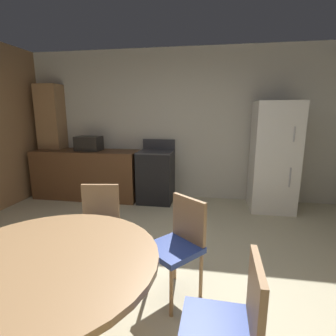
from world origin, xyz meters
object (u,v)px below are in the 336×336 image
object	(u,v)px
refrigerator	(274,157)
chair_northeast	(179,241)
oven_range	(156,176)
chair_east	(231,325)
dining_table	(48,281)
chair_north	(99,223)
microwave	(89,144)

from	to	relation	value
refrigerator	chair_northeast	world-z (taller)	refrigerator
oven_range	chair_northeast	xyz separation A→B (m)	(0.71, -2.37, 0.03)
refrigerator	chair_east	distance (m)	3.30
dining_table	chair_east	distance (m)	1.07
refrigerator	chair_northeast	xyz separation A→B (m)	(-1.25, -2.31, -0.38)
dining_table	chair_east	size ratio (longest dim) A/B	1.52
chair_north	oven_range	bearing A→B (deg)	167.69
microwave	chair_northeast	size ratio (longest dim) A/B	0.51
chair_northeast	chair_north	bearing A→B (deg)	-65.59
oven_range	dining_table	size ratio (longest dim) A/B	0.83
oven_range	chair_north	world-z (taller)	oven_range
chair_northeast	refrigerator	bearing A→B (deg)	-168.28
chair_east	chair_northeast	bearing A→B (deg)	-64.24
refrigerator	dining_table	size ratio (longest dim) A/B	1.33
oven_range	chair_north	distance (m)	2.13
oven_range	chair_northeast	size ratio (longest dim) A/B	1.26
chair_northeast	microwave	bearing A→B (deg)	-100.10
oven_range	refrigerator	world-z (taller)	refrigerator
chair_east	chair_northeast	world-z (taller)	same
chair_north	microwave	bearing A→B (deg)	-160.92
microwave	chair_east	distance (m)	4.01
refrigerator	microwave	distance (m)	3.22
oven_range	dining_table	xyz separation A→B (m)	(0.03, -3.18, 0.14)
oven_range	chair_east	bearing A→B (deg)	-71.25
chair_east	oven_range	bearing A→B (deg)	-69.58
microwave	dining_table	distance (m)	3.45
oven_range	microwave	size ratio (longest dim) A/B	2.50
microwave	dining_table	world-z (taller)	microwave
oven_range	chair_north	xyz separation A→B (m)	(-0.13, -2.13, 0.03)
chair_north	chair_northeast	size ratio (longest dim) A/B	1.00
chair_east	microwave	bearing A→B (deg)	-52.19
microwave	chair_northeast	bearing A→B (deg)	-50.25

